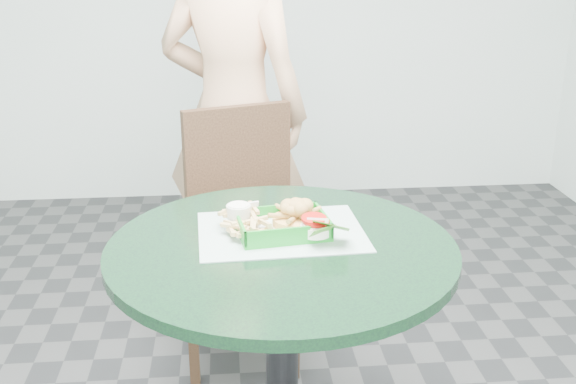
{
  "coord_description": "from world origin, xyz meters",
  "views": [
    {
      "loc": [
        -0.13,
        -1.56,
        1.48
      ],
      "look_at": [
        0.03,
        0.1,
        0.87
      ],
      "focal_mm": 42.0,
      "sensor_mm": 36.0,
      "label": 1
    }
  ],
  "objects": [
    {
      "name": "fries_pile",
      "position": [
        -0.08,
        0.1,
        0.79
      ],
      "size": [
        0.16,
        0.17,
        0.05
      ],
      "primitive_type": null,
      "rotation": [
        0.0,
        0.0,
        0.37
      ],
      "color": "tan",
      "rests_on": "food_basket"
    },
    {
      "name": "diner_person",
      "position": [
        -0.1,
        1.11,
        0.96
      ],
      "size": [
        0.82,
        0.69,
        1.92
      ],
      "primitive_type": "imported",
      "rotation": [
        0.0,
        0.0,
        2.75
      ],
      "color": "tan",
      "rests_on": "floor"
    },
    {
      "name": "garnish_cup",
      "position": [
        0.09,
        -0.0,
        0.79
      ],
      "size": [
        0.12,
        0.11,
        0.05
      ],
      "rotation": [
        0.0,
        0.0,
        0.15
      ],
      "color": "white",
      "rests_on": "food_basket"
    },
    {
      "name": "crab_sandwich",
      "position": [
        0.05,
        0.08,
        0.8
      ],
      "size": [
        0.13,
        0.13,
        0.07
      ],
      "rotation": [
        0.0,
        0.0,
        -0.04
      ],
      "color": "gold",
      "rests_on": "food_basket"
    },
    {
      "name": "food_basket",
      "position": [
        0.01,
        0.06,
        0.77
      ],
      "size": [
        0.23,
        0.17,
        0.05
      ],
      "rotation": [
        0.0,
        0.0,
        0.14
      ],
      "color": "#148F23",
      "rests_on": "placemat"
    },
    {
      "name": "placemat",
      "position": [
        0.0,
        0.08,
        0.75
      ],
      "size": [
        0.45,
        0.35,
        0.0
      ],
      "primitive_type": "cube",
      "rotation": [
        0.0,
        0.0,
        0.05
      ],
      "color": "#9AB5AC",
      "rests_on": "cafe_table"
    },
    {
      "name": "cafe_table",
      "position": [
        0.0,
        0.0,
        0.58
      ],
      "size": [
        0.9,
        0.9,
        0.75
      ],
      "color": "#242528",
      "rests_on": "floor"
    },
    {
      "name": "sauce_ramekin",
      "position": [
        -0.1,
        0.13,
        0.8
      ],
      "size": [
        0.07,
        0.07,
        0.04
      ],
      "rotation": [
        0.0,
        0.0,
        0.12
      ],
      "color": "silver",
      "rests_on": "food_basket"
    },
    {
      "name": "dining_chair",
      "position": [
        -0.09,
        0.79,
        0.53
      ],
      "size": [
        0.42,
        0.42,
        0.93
      ],
      "rotation": [
        0.0,
        0.0,
        0.33
      ],
      "color": "#332218",
      "rests_on": "floor"
    }
  ]
}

